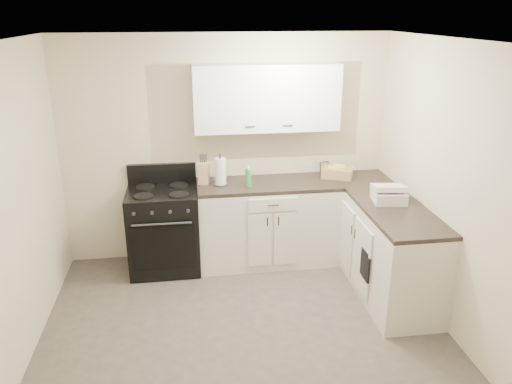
{
  "coord_description": "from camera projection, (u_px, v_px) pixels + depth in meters",
  "views": [
    {
      "loc": [
        -0.43,
        -3.57,
        2.71
      ],
      "look_at": [
        0.2,
        0.85,
        1.08
      ],
      "focal_mm": 35.0,
      "sensor_mm": 36.0,
      "label": 1
    }
  ],
  "objects": [
    {
      "name": "countertop_back",
      "position": [
        268.0,
        184.0,
        5.45
      ],
      "size": [
        1.55,
        0.6,
        0.04
      ],
      "primitive_type": "cube",
      "color": "black",
      "rests_on": "base_cabinets_back"
    },
    {
      "name": "base_cabinets_back",
      "position": [
        268.0,
        224.0,
        5.61
      ],
      "size": [
        1.55,
        0.6,
        0.9
      ],
      "primitive_type": "cube",
      "color": "silver",
      "rests_on": "floor"
    },
    {
      "name": "countertop_right",
      "position": [
        385.0,
        201.0,
        4.98
      ],
      "size": [
        0.6,
        1.9,
        0.04
      ],
      "primitive_type": "cube",
      "color": "black",
      "rests_on": "base_cabinets_right"
    },
    {
      "name": "oven_mitt_far",
      "position": [
        364.0,
        264.0,
        4.73
      ],
      "size": [
        0.02,
        0.16,
        0.27
      ],
      "primitive_type": "cube",
      "color": "black",
      "rests_on": "base_cabinets_right"
    },
    {
      "name": "upper_cabinets",
      "position": [
        267.0,
        98.0,
        5.27
      ],
      "size": [
        1.55,
        0.3,
        0.7
      ],
      "primitive_type": "cube",
      "color": "white",
      "rests_on": "wall_back"
    },
    {
      "name": "wall_back",
      "position": [
        227.0,
        149.0,
        5.55
      ],
      "size": [
        3.6,
        0.0,
        3.6
      ],
      "primitive_type": "plane",
      "rotation": [
        1.57,
        0.0,
        0.0
      ],
      "color": "beige",
      "rests_on": "ground"
    },
    {
      "name": "wall_right",
      "position": [
        462.0,
        198.0,
        4.12
      ],
      "size": [
        0.0,
        3.6,
        3.6
      ],
      "primitive_type": "plane",
      "rotation": [
        1.57,
        0.0,
        -1.57
      ],
      "color": "beige",
      "rests_on": "ground"
    },
    {
      "name": "stove",
      "position": [
        164.0,
        230.0,
        5.43
      ],
      "size": [
        0.75,
        0.64,
        0.9
      ],
      "primitive_type": "cube",
      "color": "black",
      "rests_on": "floor"
    },
    {
      "name": "countertop_grill",
      "position": [
        389.0,
        196.0,
        4.88
      ],
      "size": [
        0.34,
        0.32,
        0.11
      ],
      "primitive_type": "cube",
      "rotation": [
        0.0,
        0.0,
        -0.14
      ],
      "color": "white",
      "rests_on": "countertop_right"
    },
    {
      "name": "base_cabinets_right",
      "position": [
        381.0,
        243.0,
        5.15
      ],
      "size": [
        0.6,
        1.9,
        0.9
      ],
      "primitive_type": "cube",
      "color": "silver",
      "rests_on": "floor"
    },
    {
      "name": "knife_block",
      "position": [
        204.0,
        173.0,
        5.37
      ],
      "size": [
        0.13,
        0.12,
        0.24
      ],
      "primitive_type": "cube",
      "rotation": [
        0.0,
        0.0,
        -0.28
      ],
      "color": "tan",
      "rests_on": "countertop_back"
    },
    {
      "name": "ceiling",
      "position": [
        245.0,
        42.0,
        3.45
      ],
      "size": [
        3.6,
        3.6,
        0.0
      ],
      "primitive_type": "plane",
      "color": "white",
      "rests_on": "wall_back"
    },
    {
      "name": "wall_left",
      "position": [
        2.0,
        223.0,
        3.64
      ],
      "size": [
        0.0,
        3.6,
        3.6
      ],
      "primitive_type": "plane",
      "rotation": [
        1.57,
        0.0,
        1.57
      ],
      "color": "beige",
      "rests_on": "ground"
    },
    {
      "name": "wall_front",
      "position": [
        296.0,
        361.0,
        2.21
      ],
      "size": [
        3.6,
        0.0,
        3.6
      ],
      "primitive_type": "plane",
      "rotation": [
        -1.57,
        0.0,
        0.0
      ],
      "color": "beige",
      "rests_on": "ground"
    },
    {
      "name": "soap_bottle",
      "position": [
        248.0,
        178.0,
        5.28
      ],
      "size": [
        0.07,
        0.07,
        0.2
      ],
      "primitive_type": "cylinder",
      "rotation": [
        0.0,
        0.0,
        -0.02
      ],
      "color": "#38934C",
      "rests_on": "countertop_back"
    },
    {
      "name": "oven_mitt_near",
      "position": [
        366.0,
        268.0,
        4.68
      ],
      "size": [
        0.02,
        0.15,
        0.25
      ],
      "primitive_type": "cube",
      "color": "black",
      "rests_on": "base_cabinets_right"
    },
    {
      "name": "paper_towel",
      "position": [
        220.0,
        172.0,
        5.33
      ],
      "size": [
        0.13,
        0.13,
        0.29
      ],
      "primitive_type": "cylinder",
      "rotation": [
        0.0,
        0.0,
        -0.1
      ],
      "color": "white",
      "rests_on": "countertop_back"
    },
    {
      "name": "floor",
      "position": [
        247.0,
        343.0,
        4.31
      ],
      "size": [
        3.6,
        3.6,
        0.0
      ],
      "primitive_type": "plane",
      "color": "#473F38",
      "rests_on": "ground"
    },
    {
      "name": "wicker_basket",
      "position": [
        337.0,
        173.0,
        5.59
      ],
      "size": [
        0.39,
        0.34,
        0.11
      ],
      "primitive_type": "cube",
      "rotation": [
        0.0,
        0.0,
        -0.4
      ],
      "color": "tan",
      "rests_on": "countertop_right"
    },
    {
      "name": "picture_frame",
      "position": [
        324.0,
        167.0,
        5.74
      ],
      "size": [
        0.11,
        0.06,
        0.13
      ],
      "primitive_type": "cube",
      "rotation": [
        -0.14,
        0.0,
        0.25
      ],
      "color": "black",
      "rests_on": "countertop_back"
    }
  ]
}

